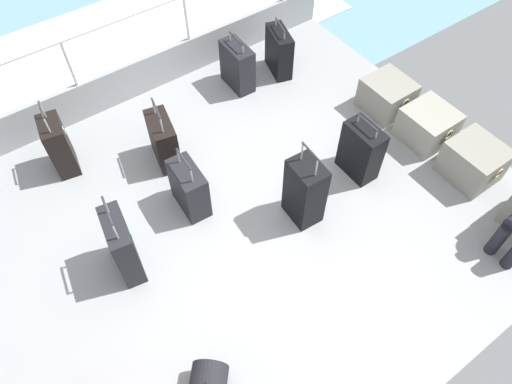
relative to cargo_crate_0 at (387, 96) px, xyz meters
The scene contains 15 objects.
ground_plane 2.18m from the cargo_crate_0, 82.04° to the right, with size 4.40×5.20×0.06m, color #939699.
gunwale_port 2.85m from the cargo_crate_0, 131.08° to the right, with size 0.06×5.20×0.45m, color #939699.
railing_port 2.91m from the cargo_crate_0, 131.08° to the right, with size 0.04×4.20×1.02m.
sea_wake 3.97m from the cargo_crate_0, 146.98° to the right, with size 12.00×12.00×0.01m.
cargo_crate_0 is the anchor object (origin of this frame).
cargo_crate_1 0.59m from the cargo_crate_0, ahead, with size 0.54×0.49×0.37m.
cargo_crate_2 1.21m from the cargo_crate_0, ahead, with size 0.56×0.47×0.41m.
suitcase_0 2.52m from the cargo_crate_0, 92.51° to the right, with size 0.45×0.25×0.70m.
suitcase_1 1.81m from the cargo_crate_0, 70.46° to the right, with size 0.36×0.28×0.93m.
suitcase_2 1.75m from the cargo_crate_0, 138.87° to the right, with size 0.45×0.24×0.66m.
suitcase_3 1.38m from the cargo_crate_0, 154.67° to the right, with size 0.49×0.32×0.65m.
suitcase_4 3.57m from the cargo_crate_0, 111.28° to the right, with size 0.40×0.27×0.82m.
suitcase_6 3.32m from the cargo_crate_0, 87.56° to the right, with size 0.48×0.26×0.88m.
suitcase_7 2.55m from the cargo_crate_0, 107.85° to the right, with size 0.50×0.31×0.74m.
suitcase_8 1.04m from the cargo_crate_0, 60.62° to the right, with size 0.41×0.24×0.70m.
Camera 1 is at (2.15, -1.42, 3.85)m, focal length 33.28 mm.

